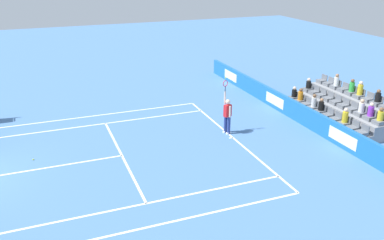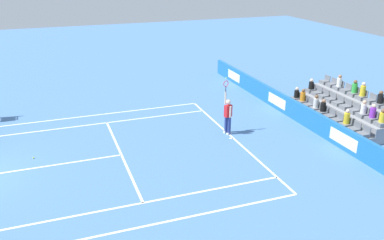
# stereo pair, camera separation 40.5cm
# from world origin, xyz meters

# --- Properties ---
(line_baseline) EXTENTS (10.97, 0.10, 0.01)m
(line_baseline) POSITION_xyz_m (0.00, -11.89, 0.00)
(line_baseline) COLOR white
(line_baseline) RESTS_ON ground
(line_service) EXTENTS (8.23, 0.10, 0.01)m
(line_service) POSITION_xyz_m (0.00, -6.40, 0.00)
(line_service) COLOR white
(line_service) RESTS_ON ground
(line_centre_service) EXTENTS (0.10, 6.40, 0.01)m
(line_centre_service) POSITION_xyz_m (0.00, -3.20, 0.00)
(line_centre_service) COLOR white
(line_centre_service) RESTS_ON ground
(line_singles_sideline_left) EXTENTS (0.10, 11.89, 0.01)m
(line_singles_sideline_left) POSITION_xyz_m (4.12, -5.95, 0.00)
(line_singles_sideline_left) COLOR white
(line_singles_sideline_left) RESTS_ON ground
(line_singles_sideline_right) EXTENTS (0.10, 11.89, 0.01)m
(line_singles_sideline_right) POSITION_xyz_m (-4.12, -5.95, 0.00)
(line_singles_sideline_right) COLOR white
(line_singles_sideline_right) RESTS_ON ground
(line_doubles_sideline_left) EXTENTS (0.10, 11.89, 0.01)m
(line_doubles_sideline_left) POSITION_xyz_m (5.49, -5.95, 0.00)
(line_doubles_sideline_left) COLOR white
(line_doubles_sideline_left) RESTS_ON ground
(line_doubles_sideline_right) EXTENTS (0.10, 11.89, 0.01)m
(line_doubles_sideline_right) POSITION_xyz_m (-5.49, -5.95, 0.00)
(line_doubles_sideline_right) COLOR white
(line_doubles_sideline_right) RESTS_ON ground
(line_centre_mark) EXTENTS (0.10, 0.20, 0.01)m
(line_centre_mark) POSITION_xyz_m (0.00, -11.79, 0.00)
(line_centre_mark) COLOR white
(line_centre_mark) RESTS_ON ground
(sponsor_barrier) EXTENTS (23.15, 0.22, 1.03)m
(sponsor_barrier) POSITION_xyz_m (-0.00, -16.12, 0.51)
(sponsor_barrier) COLOR #1E66AD
(sponsor_barrier) RESTS_ON ground
(tennis_player) EXTENTS (0.54, 0.42, 2.85)m
(tennis_player) POSITION_xyz_m (0.62, -11.86, 0.99)
(tennis_player) COLOR navy
(tennis_player) RESTS_ON ground
(stadium_stand) EXTENTS (6.20, 2.85, 2.20)m
(stadium_stand) POSITION_xyz_m (0.00, -18.43, 0.56)
(stadium_stand) COLOR gray
(stadium_stand) RESTS_ON ground
(loose_tennis_ball) EXTENTS (0.07, 0.07, 0.07)m
(loose_tennis_ball) POSITION_xyz_m (0.96, -2.71, 0.03)
(loose_tennis_ball) COLOR #D1E533
(loose_tennis_ball) RESTS_ON ground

